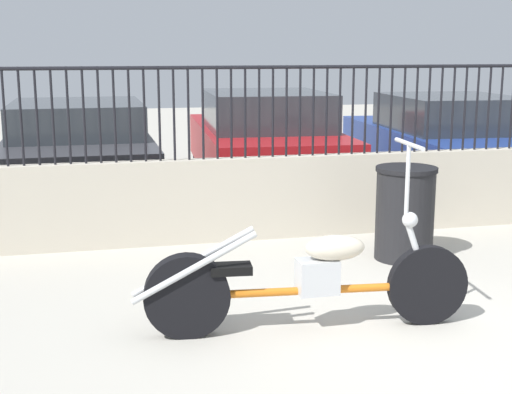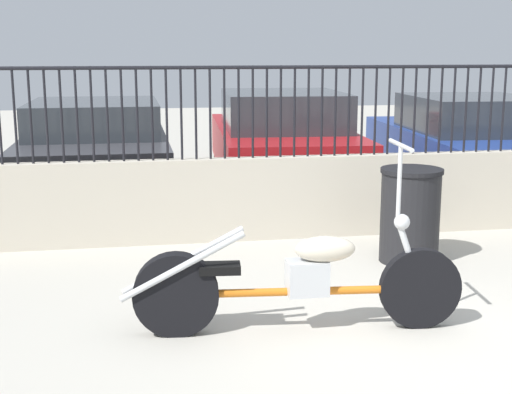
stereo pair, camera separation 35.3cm
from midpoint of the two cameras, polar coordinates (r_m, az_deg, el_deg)
ground_plane at (r=5.06m, az=18.41°, el=-11.20°), size 40.00×40.00×0.00m
low_wall at (r=7.53m, az=8.08°, el=0.12°), size 8.85×0.18×0.85m
fence_railing at (r=7.39m, az=8.31°, el=7.72°), size 8.85×0.04×0.92m
motorcycle_orange at (r=4.92m, az=4.20°, el=-6.72°), size 2.36×0.54×1.32m
trash_bin at (r=6.70m, az=13.70°, el=-1.43°), size 0.56×0.56×0.87m
car_dark_grey at (r=9.60m, az=-11.61°, el=3.89°), size 1.78×4.27×1.27m
car_red at (r=10.03m, az=3.05°, el=4.60°), size 2.06×4.36×1.36m
car_blue at (r=10.76m, az=17.45°, el=4.39°), size 2.16×4.37×1.28m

